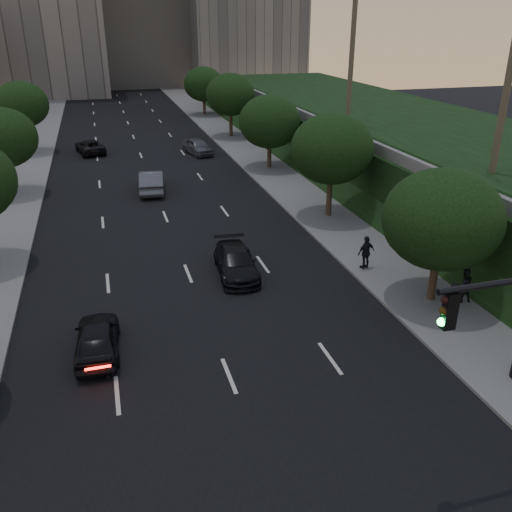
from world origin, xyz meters
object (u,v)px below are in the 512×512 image
object	(u,v)px
sedan_near_left	(97,338)
sedan_far_left	(90,146)
sedan_near_right	(236,262)
pedestrian_a	(451,299)
sedan_mid_left	(151,181)
pedestrian_b	(464,285)
sedan_far_right	(198,146)
pedestrian_c	(366,252)

from	to	relation	value
sedan_near_left	sedan_far_left	bearing A→B (deg)	-86.81
sedan_near_left	sedan_far_left	size ratio (longest dim) A/B	0.86
sedan_far_left	sedan_near_right	distance (m)	30.79
sedan_far_left	pedestrian_a	bearing A→B (deg)	100.64
sedan_near_right	sedan_mid_left	bearing A→B (deg)	103.98
sedan_near_left	pedestrian_b	world-z (taller)	pedestrian_b
sedan_near_left	sedan_far_left	xyz separation A→B (m)	(-0.01, 35.40, -0.03)
sedan_far_right	sedan_far_left	bearing A→B (deg)	149.19
sedan_mid_left	sedan_far_left	bearing A→B (deg)	-67.21
sedan_far_right	pedestrian_b	distance (m)	33.23
sedan_mid_left	pedestrian_c	world-z (taller)	pedestrian_c
sedan_far_right	pedestrian_a	distance (m)	33.91
sedan_mid_left	sedan_near_right	xyz separation A→B (m)	(2.58, -15.67, -0.13)
sedan_near_right	pedestrian_b	distance (m)	10.88
sedan_far_left	sedan_near_right	world-z (taller)	sedan_near_right
sedan_mid_left	pedestrian_b	world-z (taller)	pedestrian_b
sedan_near_right	pedestrian_b	world-z (taller)	pedestrian_b
pedestrian_a	sedan_mid_left	bearing A→B (deg)	-63.55
sedan_mid_left	sedan_far_right	world-z (taller)	sedan_mid_left
sedan_near_left	sedan_mid_left	world-z (taller)	sedan_mid_left
sedan_far_right	pedestrian_a	world-z (taller)	pedestrian_a
sedan_mid_left	sedan_far_left	world-z (taller)	sedan_mid_left
pedestrian_a	pedestrian_c	distance (m)	5.55
pedestrian_a	pedestrian_b	bearing A→B (deg)	-143.03
sedan_near_left	sedan_far_left	world-z (taller)	sedan_near_left
pedestrian_c	sedan_far_left	bearing A→B (deg)	-80.27
sedan_far_left	sedan_far_right	world-z (taller)	sedan_far_right
sedan_near_left	sedan_mid_left	xyz separation A→B (m)	(4.33, 21.08, 0.11)
sedan_near_right	pedestrian_a	world-z (taller)	pedestrian_a
pedestrian_b	sedan_near_left	bearing A→B (deg)	8.67
sedan_far_left	sedan_mid_left	bearing A→B (deg)	95.59
sedan_mid_left	sedan_far_left	size ratio (longest dim) A/B	1.03
sedan_far_left	pedestrian_c	world-z (taller)	pedestrian_c
sedan_near_right	pedestrian_a	distance (m)	10.41
sedan_near_left	sedan_far_right	size ratio (longest dim) A/B	0.93
sedan_mid_left	sedan_far_right	xyz separation A→B (m)	(5.56, 11.09, -0.06)
pedestrian_c	sedan_mid_left	bearing A→B (deg)	-75.39
sedan_far_left	pedestrian_b	xyz separation A→B (m)	(16.07, -35.89, 0.31)
pedestrian_b	pedestrian_c	bearing A→B (deg)	-49.35
sedan_far_right	pedestrian_b	world-z (taller)	pedestrian_b
sedan_near_left	sedan_mid_left	bearing A→B (deg)	-98.45
sedan_near_left	sedan_far_right	world-z (taller)	sedan_far_right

